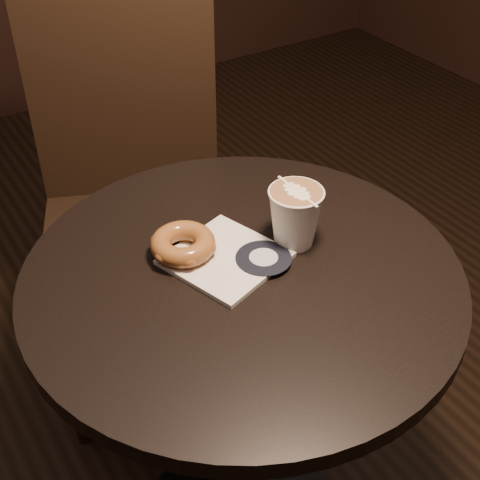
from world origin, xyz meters
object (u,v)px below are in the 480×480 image
Objects in this scene: cafe_table at (242,357)px; pastry_bag at (225,258)px; chair at (131,173)px; latte_cup at (295,217)px; doughnut at (183,244)px.

cafe_table is 4.61× the size of pastry_bag.
chair is 10.69× the size of latte_cup.
latte_cup is (0.12, -0.02, 0.05)m from pastry_bag.
latte_cup is at bearing 8.43° from cafe_table.
doughnut reaches higher than cafe_table.
pastry_bag is 1.62× the size of latte_cup.
cafe_table is at bearing -93.97° from pastry_bag.
cafe_table is at bearing -171.57° from latte_cup.
cafe_table is 0.25m from doughnut.
chair is 0.57m from pastry_bag.
chair is 0.60m from latte_cup.
chair is at bearing 83.64° from cafe_table.
cafe_table is at bearing -53.55° from doughnut.
latte_cup reaches higher than cafe_table.
pastry_bag reaches higher than cafe_table.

